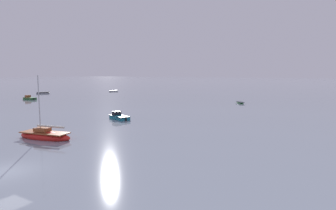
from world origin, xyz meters
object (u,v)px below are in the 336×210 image
rowboat_moored_5 (43,93)px  motorboat_moored_2 (28,98)px  sailboat_moored_0 (45,136)px  motorboat_moored_0 (117,117)px  rowboat_moored_4 (240,103)px  rowboat_moored_0 (114,91)px

rowboat_moored_5 → motorboat_moored_2: bearing=-114.7°
sailboat_moored_0 → rowboat_moored_5: (-60.31, 42.48, -0.12)m
motorboat_moored_0 → rowboat_moored_4: size_ratio=1.45×
motorboat_moored_0 → motorboat_moored_2: (-41.88, 12.18, 0.00)m
rowboat_moored_5 → motorboat_moored_0: bearing=-96.1°
motorboat_moored_2 → rowboat_moored_0: bearing=-83.8°
rowboat_moored_0 → motorboat_moored_2: 36.74m
rowboat_moored_4 → rowboat_moored_5: bearing=55.0°
sailboat_moored_0 → rowboat_moored_4: bearing=-111.2°
sailboat_moored_0 → motorboat_moored_2: (-43.98, 26.47, -0.05)m
rowboat_moored_0 → rowboat_moored_4: rowboat_moored_0 is taller
motorboat_moored_2 → rowboat_moored_4: 55.50m
motorboat_moored_2 → rowboat_moored_4: motorboat_moored_2 is taller
motorboat_moored_0 → sailboat_moored_0: size_ratio=0.65×
motorboat_moored_2 → rowboat_moored_5: size_ratio=0.98×
rowboat_moored_0 → rowboat_moored_4: size_ratio=1.16×
motorboat_moored_2 → rowboat_moored_5: bearing=-42.0°
motorboat_moored_0 → motorboat_moored_2: bearing=4.4°
rowboat_moored_4 → rowboat_moored_5: 68.29m
sailboat_moored_0 → rowboat_moored_4: size_ratio=2.22×
rowboat_moored_0 → rowboat_moored_5: rowboat_moored_5 is taller
rowboat_moored_4 → rowboat_moored_5: rowboat_moored_5 is taller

